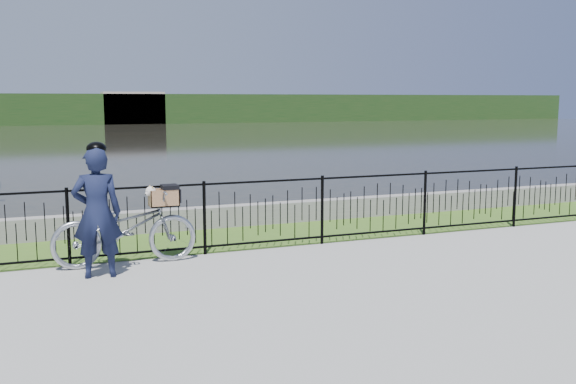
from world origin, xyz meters
name	(u,v)px	position (x,y,z in m)	size (l,w,h in m)	color
ground	(304,273)	(0.00, 0.00, 0.00)	(120.00, 120.00, 0.00)	gray
grass_strip	(247,236)	(0.00, 2.60, 0.00)	(60.00, 2.00, 0.01)	#3F621E
water	(94,139)	(0.00, 33.00, 0.00)	(120.00, 120.00, 0.00)	#27261E
quay_wall	(230,216)	(0.00, 3.60, 0.20)	(60.00, 0.30, 0.40)	gray
fence	(265,214)	(0.00, 1.60, 0.58)	(14.00, 0.06, 1.15)	black
far_treeline	(70,109)	(0.00, 60.00, 1.50)	(120.00, 6.00, 3.00)	#223F18
far_building_right	(133,108)	(6.00, 58.50, 1.60)	(6.00, 3.00, 3.20)	#B7A693
bicycle_rig	(126,228)	(-2.22, 1.39, 0.55)	(2.06, 0.72, 1.16)	#A3A8AF
cyclist	(97,211)	(-2.66, 0.87, 0.91)	(0.68, 0.48, 1.84)	#121732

